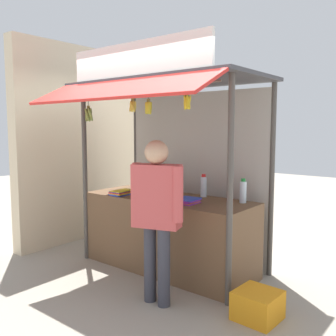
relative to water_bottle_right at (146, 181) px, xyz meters
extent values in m
plane|color=#9E9384|center=(0.45, -0.11, -1.02)|extent=(20.00, 20.00, 0.00)
cube|color=brown|center=(0.45, -0.11, -0.58)|extent=(2.10, 0.78, 0.87)
cylinder|color=#4C4742|center=(-0.60, -0.50, 0.08)|extent=(0.06, 0.06, 2.19)
cylinder|color=#4C4742|center=(1.50, -0.50, 0.08)|extent=(0.06, 0.06, 2.19)
cylinder|color=#4C4742|center=(-0.60, 0.45, 0.08)|extent=(0.06, 0.06, 2.19)
cylinder|color=#4C4742|center=(1.50, 0.45, 0.08)|extent=(0.06, 0.06, 2.19)
cube|color=#B7B2A8|center=(0.45, 0.45, 0.05)|extent=(2.06, 0.04, 2.14)
cube|color=#3F3F44|center=(0.45, -0.13, 1.19)|extent=(2.30, 1.15, 0.04)
cube|color=red|center=(0.45, -0.95, 1.06)|extent=(2.26, 0.51, 0.26)
cube|color=white|center=(0.45, -0.65, 1.39)|extent=(1.89, 0.04, 0.35)
cylinder|color=#59544C|center=(0.45, -0.60, 1.09)|extent=(2.00, 0.02, 0.02)
cylinder|color=silver|center=(0.00, 0.00, -0.01)|extent=(0.09, 0.09, 0.28)
cylinder|color=white|center=(0.00, 0.00, 0.15)|extent=(0.06, 0.06, 0.04)
cylinder|color=silver|center=(-0.05, 0.14, -0.04)|extent=(0.07, 0.07, 0.22)
cylinder|color=#198C33|center=(-0.05, 0.14, 0.09)|extent=(0.04, 0.04, 0.03)
cylinder|color=silver|center=(-0.29, 0.19, -0.05)|extent=(0.06, 0.06, 0.20)
cylinder|color=white|center=(-0.29, 0.19, 0.07)|extent=(0.04, 0.04, 0.03)
cylinder|color=silver|center=(1.30, 0.14, -0.03)|extent=(0.08, 0.08, 0.24)
cylinder|color=#198C33|center=(1.30, 0.14, 0.11)|extent=(0.05, 0.05, 0.03)
cylinder|color=silver|center=(0.76, 0.18, -0.03)|extent=(0.08, 0.08, 0.24)
cylinder|color=red|center=(0.76, 0.18, 0.11)|extent=(0.05, 0.05, 0.03)
cube|color=purple|center=(0.83, -0.26, -0.14)|extent=(0.23, 0.24, 0.01)
cube|color=orange|center=(0.82, -0.25, -0.13)|extent=(0.23, 0.24, 0.01)
cube|color=purple|center=(0.82, -0.26, -0.12)|extent=(0.23, 0.25, 0.01)
cube|color=purple|center=(0.84, -0.25, -0.11)|extent=(0.24, 0.26, 0.01)
cube|color=blue|center=(0.83, -0.25, -0.10)|extent=(0.23, 0.24, 0.01)
cube|color=blue|center=(-0.09, -0.35, -0.14)|extent=(0.18, 0.28, 0.01)
cube|color=blue|center=(-0.10, -0.36, -0.13)|extent=(0.18, 0.28, 0.01)
cube|color=yellow|center=(-0.09, -0.35, -0.12)|extent=(0.18, 0.28, 0.01)
cube|color=red|center=(-0.10, -0.36, -0.11)|extent=(0.19, 0.28, 0.01)
cube|color=blue|center=(-0.10, -0.35, -0.10)|extent=(0.17, 0.28, 0.01)
cube|color=yellow|center=(-0.09, -0.35, -0.09)|extent=(0.17, 0.27, 0.01)
cube|color=orange|center=(0.33, -0.33, -0.14)|extent=(0.23, 0.30, 0.01)
cube|color=red|center=(0.32, -0.33, -0.13)|extent=(0.23, 0.30, 0.01)
cube|color=black|center=(0.32, -0.33, -0.13)|extent=(0.23, 0.30, 0.01)
cube|color=black|center=(0.33, -0.34, -0.12)|extent=(0.23, 0.29, 0.01)
cube|color=green|center=(0.31, -0.34, -0.11)|extent=(0.21, 0.28, 0.01)
cube|color=white|center=(0.33, -0.34, -0.10)|extent=(0.24, 0.30, 0.01)
cube|color=white|center=(0.33, -0.34, -0.09)|extent=(0.22, 0.29, 0.01)
cube|color=blue|center=(0.31, -0.33, -0.08)|extent=(0.21, 0.28, 0.01)
cylinder|color=#332D23|center=(0.58, -0.60, 1.03)|extent=(0.01, 0.01, 0.10)
cylinder|color=olive|center=(0.58, -0.60, 0.96)|extent=(0.04, 0.04, 0.04)
ellipsoid|color=gold|center=(0.59, -0.60, 0.88)|extent=(0.04, 0.07, 0.14)
ellipsoid|color=gold|center=(0.59, -0.59, 0.88)|extent=(0.06, 0.06, 0.14)
ellipsoid|color=gold|center=(0.57, -0.58, 0.88)|extent=(0.08, 0.05, 0.14)
ellipsoid|color=gold|center=(0.56, -0.59, 0.88)|extent=(0.05, 0.08, 0.14)
ellipsoid|color=gold|center=(0.56, -0.61, 0.88)|extent=(0.05, 0.07, 0.14)
ellipsoid|color=gold|center=(0.57, -0.62, 0.88)|extent=(0.07, 0.04, 0.14)
ellipsoid|color=gold|center=(0.59, -0.61, 0.88)|extent=(0.06, 0.06, 0.14)
cylinder|color=#332D23|center=(0.35, -0.60, 1.04)|extent=(0.01, 0.01, 0.09)
cylinder|color=olive|center=(0.35, -0.60, 0.97)|extent=(0.04, 0.04, 0.04)
ellipsoid|color=yellow|center=(0.37, -0.60, 0.90)|extent=(0.03, 0.06, 0.13)
ellipsoid|color=yellow|center=(0.36, -0.58, 0.90)|extent=(0.07, 0.05, 0.13)
ellipsoid|color=yellow|center=(0.34, -0.59, 0.90)|extent=(0.06, 0.05, 0.13)
ellipsoid|color=yellow|center=(0.33, -0.60, 0.91)|extent=(0.03, 0.08, 0.13)
ellipsoid|color=yellow|center=(0.34, -0.62, 0.90)|extent=(0.06, 0.05, 0.13)
ellipsoid|color=yellow|center=(0.37, -0.62, 0.91)|extent=(0.07, 0.06, 0.13)
cylinder|color=#332D23|center=(-0.39, -0.60, 1.01)|extent=(0.01, 0.01, 0.14)
cylinder|color=olive|center=(-0.39, -0.60, 0.92)|extent=(0.04, 0.04, 0.04)
ellipsoid|color=olive|center=(-0.36, -0.60, 0.83)|extent=(0.04, 0.10, 0.17)
ellipsoid|color=olive|center=(-0.38, -0.58, 0.83)|extent=(0.08, 0.05, 0.17)
ellipsoid|color=olive|center=(-0.41, -0.59, 0.83)|extent=(0.06, 0.08, 0.17)
ellipsoid|color=olive|center=(-0.41, -0.61, 0.83)|extent=(0.06, 0.07, 0.17)
ellipsoid|color=olive|center=(-0.38, -0.63, 0.83)|extent=(0.09, 0.05, 0.17)
cylinder|color=#332D23|center=(1.07, -0.60, 1.05)|extent=(0.01, 0.01, 0.06)
cylinder|color=olive|center=(1.07, -0.60, 1.00)|extent=(0.04, 0.04, 0.04)
ellipsoid|color=gold|center=(1.09, -0.60, 0.92)|extent=(0.03, 0.07, 0.14)
ellipsoid|color=gold|center=(1.07, -0.58, 0.92)|extent=(0.08, 0.04, 0.14)
ellipsoid|color=gold|center=(1.05, -0.59, 0.92)|extent=(0.06, 0.06, 0.15)
ellipsoid|color=gold|center=(1.06, -0.61, 0.92)|extent=(0.05, 0.05, 0.15)
ellipsoid|color=gold|center=(1.08, -0.62, 0.92)|extent=(0.07, 0.05, 0.15)
cylinder|color=#383842|center=(0.85, -0.90, -0.64)|extent=(0.12, 0.12, 0.76)
cylinder|color=#383842|center=(1.03, -0.90, -0.64)|extent=(0.12, 0.12, 0.76)
cube|color=#CC4C4C|center=(0.94, -0.90, 0.04)|extent=(0.49, 0.32, 0.60)
cylinder|color=#CC4C4C|center=(0.69, -0.90, 0.08)|extent=(0.10, 0.10, 0.51)
cylinder|color=#CC4C4C|center=(1.19, -0.90, 0.08)|extent=(0.10, 0.10, 0.51)
sphere|color=tan|center=(0.94, -0.90, 0.45)|extent=(0.23, 0.23, 0.23)
cube|color=orange|center=(1.84, -0.58, -0.89)|extent=(0.38, 0.38, 0.26)
cube|color=beige|center=(-1.43, 0.19, 0.43)|extent=(0.20, 2.40, 2.90)
camera|label=1|loc=(3.21, -3.57, 0.68)|focal=40.23mm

